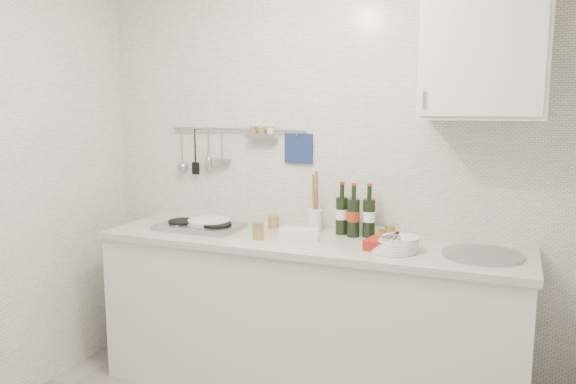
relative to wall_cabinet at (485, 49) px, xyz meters
The scene contains 14 objects.
back_wall 1.15m from the wall_cabinet, 168.67° to the left, with size 3.00×0.02×2.50m, color silver.
counter 1.76m from the wall_cabinet, behind, with size 2.44×0.64×0.96m.
wall_rail 1.59m from the wall_cabinet, behind, with size 0.98×0.09×0.34m.
wall_cabinet is the anchor object (origin of this frame).
plate_stack_hob 1.87m from the wall_cabinet, behind, with size 0.29×0.28×0.05m.
plate_stack_sink 1.07m from the wall_cabinet, 151.88° to the right, with size 0.25×0.24×0.09m.
wine_bottles 1.10m from the wall_cabinet, behind, with size 0.24×0.11×0.31m.
butter_dish 1.37m from the wall_cabinet, behind, with size 0.22×0.11×0.07m, color white.
strawberry_punnet 1.12m from the wall_cabinet, 157.13° to the right, with size 0.14×0.14×0.06m, color #A82112.
utensil_crock 1.32m from the wall_cabinet, behind, with size 0.09×0.09×0.37m.
jar_a 1.55m from the wall_cabinet, behind, with size 0.07×0.07×0.08m.
jar_b 1.10m from the wall_cabinet, 168.41° to the left, with size 0.06×0.06×0.07m.
jar_c 1.11m from the wall_cabinet, behind, with size 0.06×0.06×0.08m.
jar_d 1.53m from the wall_cabinet, 168.96° to the right, with size 0.07×0.07×0.10m.
Camera 1 is at (1.09, -1.81, 1.68)m, focal length 35.00 mm.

